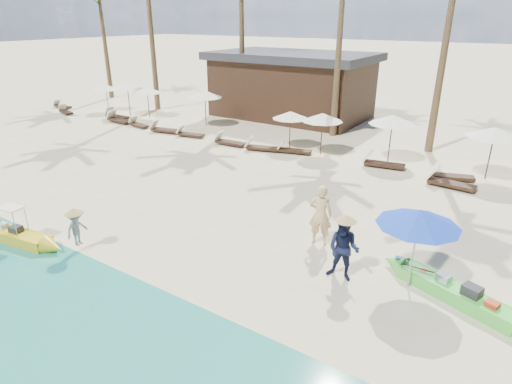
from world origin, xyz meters
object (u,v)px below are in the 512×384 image
Objects in this scene: green_canoe at (455,293)px; tourist at (321,215)px; yellow_canoe at (14,235)px; blue_umbrella at (419,218)px.

tourist is (-4.07, 0.76, 0.77)m from green_canoe.
yellow_canoe is 12.00m from blue_umbrella.
blue_umbrella reaches higher than yellow_canoe.
yellow_canoe is 2.36× the size of tourist.
blue_umbrella reaches higher than tourist.
blue_umbrella is (2.95, -0.80, 1.02)m from tourist.
green_canoe is 2.34× the size of tourist.
green_canoe is 0.99× the size of yellow_canoe.
blue_umbrella is (11.05, 4.32, 1.80)m from yellow_canoe.
tourist is (8.09, 5.12, 0.78)m from yellow_canoe.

